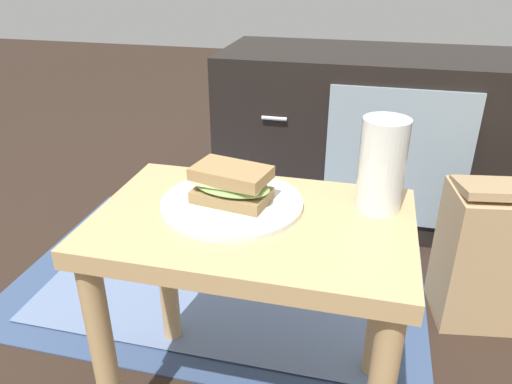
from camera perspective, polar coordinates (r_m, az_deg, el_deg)
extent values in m
cube|color=tan|center=(0.87, -0.42, -3.93)|extent=(0.56, 0.36, 0.04)
cylinder|color=tan|center=(0.99, -17.24, -17.84)|extent=(0.04, 0.04, 0.43)
cylinder|color=tan|center=(1.18, -10.35, -8.61)|extent=(0.04, 0.04, 0.43)
cylinder|color=tan|center=(1.10, 14.26, -11.96)|extent=(0.04, 0.04, 0.43)
cube|color=black|center=(1.78, 12.00, 6.41)|extent=(0.96, 0.44, 0.58)
cube|color=#8C9EA8|center=(1.57, 15.99, 3.61)|extent=(0.43, 0.01, 0.44)
cylinder|color=silver|center=(1.55, 2.13, 8.54)|extent=(0.08, 0.01, 0.01)
cylinder|color=silver|center=(1.64, 2.00, 1.17)|extent=(0.08, 0.01, 0.01)
cube|color=#384C72|center=(1.49, -4.06, -9.70)|extent=(1.17, 0.79, 0.01)
cube|color=slate|center=(1.49, -4.07, -9.56)|extent=(0.96, 0.65, 0.00)
cylinder|color=silver|center=(0.90, -2.81, -1.28)|extent=(0.26, 0.26, 0.01)
cube|color=#9E7A4C|center=(0.89, -2.83, -0.38)|extent=(0.15, 0.10, 0.02)
ellipsoid|color=#8CB260|center=(0.88, -2.86, 0.72)|extent=(0.16, 0.11, 0.02)
cube|color=beige|center=(0.88, -2.87, 1.37)|extent=(0.13, 0.09, 0.01)
cube|color=#9E7A4C|center=(0.87, -2.89, 2.20)|extent=(0.15, 0.11, 0.02)
cylinder|color=silver|center=(0.89, 14.41, 3.05)|extent=(0.08, 0.08, 0.17)
cylinder|color=#B26014|center=(0.89, 14.30, 2.08)|extent=(0.07, 0.07, 0.13)
cylinder|color=white|center=(0.87, 14.81, 6.30)|extent=(0.07, 0.07, 0.01)
cube|color=tan|center=(1.39, 25.26, -6.81)|extent=(0.25, 0.21, 0.36)
cube|color=tan|center=(1.30, 26.88, 0.36)|extent=(0.23, 0.18, 0.04)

